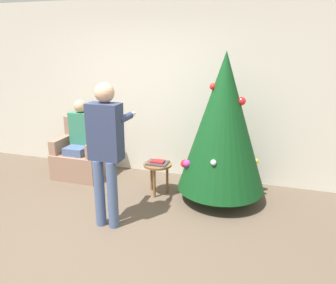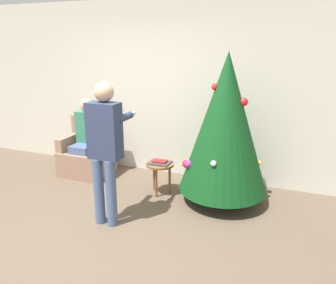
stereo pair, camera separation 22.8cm
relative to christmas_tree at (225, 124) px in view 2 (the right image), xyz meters
name	(u,v)px [view 2 (the right image)]	position (x,y,z in m)	size (l,w,h in m)	color
ground_plane	(80,242)	(-1.21, -1.51, -1.07)	(14.00, 14.00, 0.00)	brown
wall_back	(159,90)	(-1.21, 0.72, 0.28)	(8.00, 0.06, 2.70)	beige
christmas_tree	(225,124)	(0.00, 0.00, 0.00)	(1.15, 1.15, 1.97)	brown
armchair	(88,154)	(-2.25, 0.19, -0.75)	(0.75, 0.62, 0.92)	#93705B
person_seated	(86,135)	(-2.25, 0.17, -0.41)	(0.36, 0.46, 1.22)	#475B84
person_standing	(105,143)	(-1.14, -1.02, -0.09)	(0.39, 0.57, 1.66)	#475B84
side_stool	(160,168)	(-0.87, -0.08, -0.70)	(0.39, 0.39, 0.45)	brown
laptop	(160,163)	(-0.87, -0.08, -0.61)	(0.29, 0.24, 0.02)	#38383D
book	(160,161)	(-0.87, -0.08, -0.59)	(0.19, 0.12, 0.02)	#B21E23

